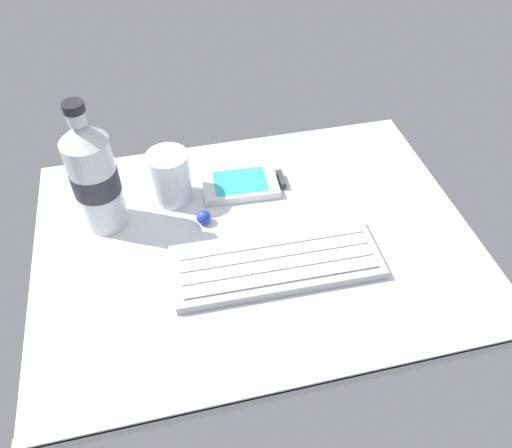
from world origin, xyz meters
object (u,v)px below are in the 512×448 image
object	(u,v)px
water_bottle	(94,176)
trackball_mouse	(203,217)
keyboard	(276,262)
juice_cup	(170,179)
handheld_device	(244,184)

from	to	relation	value
water_bottle	trackball_mouse	world-z (taller)	water_bottle
keyboard	trackball_mouse	xyz separation A→B (cm)	(-8.57, 10.75, 0.29)
keyboard	water_bottle	xyz separation A→B (cm)	(-22.87, 14.35, 8.20)
trackball_mouse	keyboard	bearing A→B (deg)	-51.44
keyboard	juice_cup	bearing A→B (deg)	125.60
handheld_device	juice_cup	distance (cm)	12.01
keyboard	handheld_device	bearing A→B (deg)	93.01
water_bottle	trackball_mouse	size ratio (longest dim) A/B	9.45
keyboard	trackball_mouse	world-z (taller)	trackball_mouse
water_bottle	trackball_mouse	distance (cm)	16.73
keyboard	trackball_mouse	bearing A→B (deg)	128.56
juice_cup	water_bottle	size ratio (longest dim) A/B	0.41
handheld_device	juice_cup	world-z (taller)	juice_cup
juice_cup	water_bottle	world-z (taller)	water_bottle
juice_cup	keyboard	bearing A→B (deg)	-54.40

